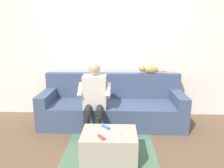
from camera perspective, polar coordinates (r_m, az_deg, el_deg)
ground_plane at (r=3.41m, az=-0.37°, el=-15.35°), size 8.00×8.00×0.00m
back_wall at (r=4.23m, az=0.29°, el=9.50°), size 5.67×0.06×2.68m
couch at (r=3.95m, az=0.05°, el=-6.35°), size 2.55×0.83×0.89m
coffee_table at (r=2.93m, az=-0.74°, el=-16.24°), size 0.72×0.53×0.39m
person_solo_seated at (r=3.49m, az=-4.70°, el=-3.06°), size 0.53×0.57×1.18m
cat_on_backrest at (r=4.09m, az=9.70°, el=3.88°), size 0.51×0.12×0.16m
remote_blue at (r=2.96m, az=-1.68°, el=-11.41°), size 0.13×0.13×0.02m
remote_white at (r=2.77m, az=2.09°, el=-13.32°), size 0.04×0.15×0.02m
remote_red at (r=2.71m, az=-2.85°, el=-14.00°), size 0.11×0.13×0.02m
floor_rug at (r=3.14m, az=-0.61°, el=-18.04°), size 1.29×1.73×0.01m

